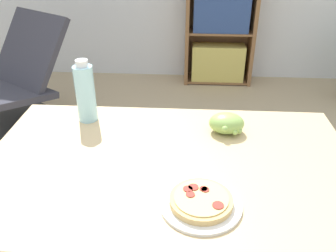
{
  "coord_description": "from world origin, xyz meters",
  "views": [
    {
      "loc": [
        0.13,
        -1.15,
        1.51
      ],
      "look_at": [
        0.05,
        0.01,
        0.83
      ],
      "focal_mm": 38.0,
      "sensor_mm": 36.0,
      "label": 1
    }
  ],
  "objects_px": {
    "drink_bottle": "(85,93)",
    "lounge_chair_near": "(19,94)",
    "pizza_on_plate": "(201,202)",
    "grape_bunch": "(227,123)",
    "bookshelf": "(221,10)"
  },
  "relations": [
    {
      "from": "grape_bunch",
      "to": "lounge_chair_near",
      "type": "bearing_deg",
      "value": 139.28
    },
    {
      "from": "grape_bunch",
      "to": "bookshelf",
      "type": "relative_size",
      "value": 0.09
    },
    {
      "from": "pizza_on_plate",
      "to": "grape_bunch",
      "type": "distance_m",
      "value": 0.45
    },
    {
      "from": "drink_bottle",
      "to": "bookshelf",
      "type": "distance_m",
      "value": 2.42
    },
    {
      "from": "pizza_on_plate",
      "to": "lounge_chair_near",
      "type": "relative_size",
      "value": 0.25
    },
    {
      "from": "grape_bunch",
      "to": "drink_bottle",
      "type": "xyz_separation_m",
      "value": [
        -0.58,
        0.07,
        0.08
      ]
    },
    {
      "from": "lounge_chair_near",
      "to": "drink_bottle",
      "type": "bearing_deg",
      "value": -19.96
    },
    {
      "from": "grape_bunch",
      "to": "drink_bottle",
      "type": "relative_size",
      "value": 0.53
    },
    {
      "from": "drink_bottle",
      "to": "bookshelf",
      "type": "height_order",
      "value": "bookshelf"
    },
    {
      "from": "grape_bunch",
      "to": "bookshelf",
      "type": "xyz_separation_m",
      "value": [
        0.14,
        2.37,
        -0.06
      ]
    },
    {
      "from": "drink_bottle",
      "to": "bookshelf",
      "type": "bearing_deg",
      "value": 72.72
    },
    {
      "from": "bookshelf",
      "to": "pizza_on_plate",
      "type": "bearing_deg",
      "value": -95.07
    },
    {
      "from": "pizza_on_plate",
      "to": "grape_bunch",
      "type": "height_order",
      "value": "grape_bunch"
    },
    {
      "from": "drink_bottle",
      "to": "lounge_chair_near",
      "type": "bearing_deg",
      "value": 127.42
    },
    {
      "from": "bookshelf",
      "to": "lounge_chair_near",
      "type": "bearing_deg",
      "value": -147.65
    }
  ]
}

